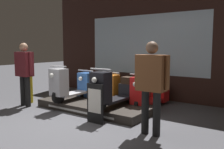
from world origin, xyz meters
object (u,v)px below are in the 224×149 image
scooter_backrow_0 (98,87)px  street_bollard (30,83)px  scooter_backrow_1 (122,90)px  person_left_browsing (24,69)px  scooter_display_left (75,85)px  person_right_browsing (151,80)px  scooter_backrow_2 (150,93)px  price_sign_board (95,104)px  scooter_display_right (116,90)px

scooter_backrow_0 → street_bollard: street_bollard is taller
scooter_backrow_1 → person_left_browsing: bearing=-136.8°
street_bollard → scooter_backrow_1: bearing=34.4°
scooter_display_left → person_right_browsing: 2.60m
scooter_backrow_2 → scooter_backrow_1: bearing=180.0°
scooter_display_left → scooter_backrow_0: bearing=92.4°
scooter_display_left → price_sign_board: scooter_display_left is taller
scooter_backrow_2 → person_right_browsing: size_ratio=0.97×
scooter_display_left → street_bollard: (-1.25, -0.40, 0.00)m
scooter_backrow_1 → person_left_browsing: 2.54m
person_left_browsing → street_bollard: person_left_browsing is taller
person_left_browsing → person_right_browsing: size_ratio=1.00×
scooter_backrow_1 → scooter_display_right: bearing=-64.6°
scooter_backrow_0 → street_bollard: (-1.21, -1.38, 0.18)m
person_right_browsing → street_bollard: bearing=175.2°
scooter_backrow_0 → scooter_backrow_1: (0.81, 0.00, 0.00)m
scooter_display_left → person_left_browsing: size_ratio=0.97×
scooter_backrow_0 → scooter_display_right: bearing=-37.5°
scooter_backrow_0 → person_right_browsing: size_ratio=0.97×
scooter_display_left → price_sign_board: size_ratio=1.97×
scooter_display_right → scooter_backrow_1: 1.11m
scooter_backrow_0 → person_right_browsing: (2.51, -1.69, 0.59)m
scooter_backrow_2 → person_left_browsing: (-2.62, -1.69, 0.58)m
scooter_display_right → scooter_backrow_2: size_ratio=1.00×
scooter_display_right → price_sign_board: size_ratio=1.97×
scooter_backrow_2 → street_bollard: 3.16m
scooter_backrow_1 → scooter_backrow_2: (0.81, 0.00, 0.00)m
scooter_backrow_0 → person_left_browsing: 2.05m
price_sign_board → street_bollard: (-2.54, 0.38, 0.14)m
scooter_display_left → person_right_browsing: size_ratio=0.97×
scooter_display_left → person_left_browsing: person_left_browsing is taller
scooter_backrow_1 → scooter_backrow_0: bearing=180.0°
scooter_backrow_2 → person_left_browsing: 3.18m
scooter_backrow_0 → scooter_backrow_2: 1.63m
scooter_backrow_0 → price_sign_board: 2.21m
scooter_backrow_1 → price_sign_board: bearing=-73.5°
scooter_display_left → street_bollard: bearing=-162.3°
person_right_browsing → street_bollard: 3.75m
person_left_browsing → price_sign_board: size_ratio=2.03×
scooter_display_right → scooter_backrow_0: 1.63m
scooter_display_left → scooter_backrow_0: scooter_display_left is taller
person_left_browsing → price_sign_board: (2.33, -0.07, -0.54)m
scooter_backrow_0 → scooter_display_left: bearing=-87.6°
person_left_browsing → price_sign_board: person_left_browsing is taller
price_sign_board → scooter_backrow_2: bearing=80.6°
person_left_browsing → street_bollard: (-0.21, 0.31, -0.40)m
scooter_backrow_1 → price_sign_board: scooter_backrow_1 is taller
person_right_browsing → person_left_browsing: bearing=180.0°
price_sign_board → person_right_browsing: bearing=3.4°
person_left_browsing → price_sign_board: bearing=-1.7°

